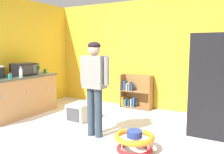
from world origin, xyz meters
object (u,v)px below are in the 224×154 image
(microwave, at_px, (24,69))
(teal_cup, at_px, (10,76))
(white_cup, at_px, (39,72))
(standing_person, at_px, (94,80))
(green_glass_bottle, at_px, (39,69))
(clear_bottle, at_px, (21,73))
(kitchen_counter, at_px, (18,96))
(pet_carrier, at_px, (81,112))
(red_cup, at_px, (10,75))
(baby_walker, at_px, (134,141))
(refrigerator, at_px, (213,85))
(green_cup, at_px, (45,71))
(bookshelf, at_px, (135,93))

(microwave, bearing_deg, teal_cup, -70.02)
(microwave, xyz_separation_m, white_cup, (0.02, 0.43, -0.09))
(standing_person, relative_size, teal_cup, 17.23)
(green_glass_bottle, bearing_deg, clear_bottle, -69.49)
(kitchen_counter, relative_size, green_glass_bottle, 7.52)
(pet_carrier, relative_size, clear_bottle, 2.24)
(green_glass_bottle, xyz_separation_m, red_cup, (0.04, -0.86, -0.05))
(baby_walker, distance_m, white_cup, 3.27)
(refrigerator, height_order, clear_bottle, refrigerator)
(standing_person, xyz_separation_m, green_glass_bottle, (-2.25, 0.87, 0.01))
(pet_carrier, distance_m, green_glass_bottle, 1.71)
(refrigerator, relative_size, white_cup, 18.74)
(baby_walker, xyz_separation_m, green_cup, (-3.02, 1.23, 0.79))
(refrigerator, relative_size, green_cup, 18.74)
(kitchen_counter, height_order, bookshelf, kitchen_counter)
(teal_cup, bearing_deg, clear_bottle, 81.66)
(standing_person, distance_m, green_glass_bottle, 2.41)
(green_cup, bearing_deg, white_cup, -87.22)
(pet_carrier, bearing_deg, green_cup, 164.22)
(microwave, relative_size, green_cup, 5.05)
(baby_walker, height_order, clear_bottle, clear_bottle)
(kitchen_counter, bearing_deg, pet_carrier, 17.12)
(pet_carrier, distance_m, microwave, 1.67)
(baby_walker, distance_m, pet_carrier, 1.82)
(microwave, height_order, green_glass_bottle, microwave)
(bookshelf, relative_size, microwave, 1.77)
(clear_bottle, height_order, teal_cup, clear_bottle)
(kitchen_counter, relative_size, white_cup, 19.47)
(red_cup, relative_size, white_cup, 1.00)
(bookshelf, xyz_separation_m, white_cup, (-1.96, -1.34, 0.58))
(red_cup, bearing_deg, baby_walker, -4.15)
(clear_bottle, distance_m, white_cup, 0.72)
(pet_carrier, bearing_deg, microwave, -169.78)
(refrigerator, distance_m, bookshelf, 2.23)
(standing_person, xyz_separation_m, baby_walker, (0.85, -0.21, -0.83))
(refrigerator, height_order, microwave, refrigerator)
(red_cup, bearing_deg, microwave, 85.72)
(standing_person, height_order, pet_carrier, standing_person)
(kitchen_counter, bearing_deg, microwave, 89.62)
(microwave, distance_m, green_cup, 0.66)
(standing_person, distance_m, pet_carrier, 1.28)
(microwave, bearing_deg, kitchen_counter, -90.38)
(pet_carrier, distance_m, white_cup, 1.60)
(bookshelf, relative_size, teal_cup, 8.95)
(kitchen_counter, distance_m, teal_cup, 0.62)
(standing_person, distance_m, white_cup, 2.30)
(kitchen_counter, height_order, green_cup, green_cup)
(green_glass_bottle, bearing_deg, kitchen_counter, -84.48)
(green_cup, bearing_deg, microwave, -91.19)
(kitchen_counter, relative_size, green_cup, 19.47)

